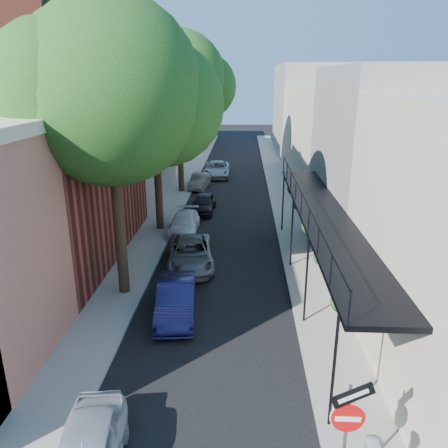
# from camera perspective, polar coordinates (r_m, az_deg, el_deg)

# --- Properties ---
(road_surface) EXTENTS (6.00, 64.00, 0.01)m
(road_surface) POSITION_cam_1_polar(r_m,az_deg,el_deg) (37.01, 0.94, 5.28)
(road_surface) COLOR black
(road_surface) RESTS_ON ground
(sidewalk_left) EXTENTS (2.00, 64.00, 0.12)m
(sidewalk_left) POSITION_cam_1_polar(r_m,az_deg,el_deg) (37.33, -5.23, 5.40)
(sidewalk_left) COLOR gray
(sidewalk_left) RESTS_ON ground
(sidewalk_right) EXTENTS (2.00, 64.00, 0.12)m
(sidewalk_right) POSITION_cam_1_polar(r_m,az_deg,el_deg) (37.11, 7.16, 5.25)
(sidewalk_right) COLOR gray
(sidewalk_right) RESTS_ON ground
(buildings_left) EXTENTS (10.10, 59.10, 12.00)m
(buildings_left) POSITION_cam_1_polar(r_m,az_deg,el_deg) (36.46, -14.21, 12.40)
(buildings_left) COLOR tan
(buildings_left) RESTS_ON ground
(buildings_right) EXTENTS (9.80, 55.00, 10.00)m
(buildings_right) POSITION_cam_1_polar(r_m,az_deg,el_deg) (36.61, 15.47, 11.51)
(buildings_right) COLOR #C0B49E
(buildings_right) RESTS_ON ground
(sign_post) EXTENTS (0.89, 0.17, 2.99)m
(sign_post) POSITION_cam_1_polar(r_m,az_deg,el_deg) (9.72, 15.84, -23.66)
(sign_post) COLOR #595B60
(sign_post) RESTS_ON ground
(oak_near) EXTENTS (7.48, 6.80, 11.42)m
(oak_near) POSITION_cam_1_polar(r_m,az_deg,el_deg) (16.88, -13.05, 16.07)
(oak_near) COLOR #332014
(oak_near) RESTS_ON ground
(oak_mid) EXTENTS (6.60, 6.00, 10.20)m
(oak_mid) POSITION_cam_1_polar(r_m,az_deg,el_deg) (24.70, -8.07, 15.06)
(oak_mid) COLOR #332014
(oak_mid) RESTS_ON ground
(oak_far) EXTENTS (7.70, 7.00, 11.90)m
(oak_far) POSITION_cam_1_polar(r_m,az_deg,el_deg) (33.58, -5.16, 18.07)
(oak_far) COLOR #332014
(oak_far) RESTS_ON ground
(parked_car_b) EXTENTS (1.75, 4.06, 1.30)m
(parked_car_b) POSITION_cam_1_polar(r_m,az_deg,el_deg) (16.56, -6.27, -9.76)
(parked_car_b) COLOR #151543
(parked_car_b) RESTS_ON ground
(parked_car_c) EXTENTS (2.64, 4.77, 1.26)m
(parked_car_c) POSITION_cam_1_polar(r_m,az_deg,el_deg) (20.64, -4.39, -3.85)
(parked_car_c) COLOR slate
(parked_car_c) RESTS_ON ground
(parked_car_d) EXTENTS (1.63, 3.91, 1.13)m
(parked_car_d) POSITION_cam_1_polar(r_m,az_deg,el_deg) (25.13, -5.20, 0.10)
(parked_car_d) COLOR white
(parked_car_d) RESTS_ON ground
(parked_car_e) EXTENTS (1.58, 3.68, 1.24)m
(parked_car_e) POSITION_cam_1_polar(r_m,az_deg,el_deg) (28.89, -2.70, 2.72)
(parked_car_e) COLOR black
(parked_car_e) RESTS_ON ground
(parked_car_f) EXTENTS (1.58, 3.67, 1.18)m
(parked_car_f) POSITION_cam_1_polar(r_m,az_deg,el_deg) (35.37, -3.21, 5.60)
(parked_car_f) COLOR slate
(parked_car_f) RESTS_ON ground
(parked_car_g) EXTENTS (2.40, 4.96, 1.36)m
(parked_car_g) POSITION_cam_1_polar(r_m,az_deg,el_deg) (39.69, -0.96, 7.18)
(parked_car_g) COLOR #99A0AC
(parked_car_g) RESTS_ON ground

